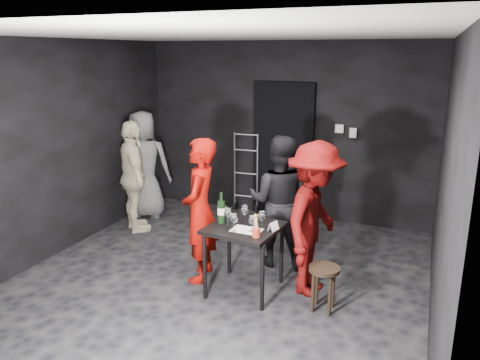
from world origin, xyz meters
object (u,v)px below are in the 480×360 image
at_px(server_red, 200,204).
at_px(bystander_cream, 133,173).
at_px(stool, 324,277).
at_px(breadstick_cup, 256,226).
at_px(hand_truck, 245,199).
at_px(bystander_grey, 144,159).
at_px(tasting_table, 244,235).
at_px(man_maroon, 315,211).
at_px(wine_bottle, 221,211).
at_px(woman_black, 279,197).

relative_size(server_red, bystander_cream, 1.03).
distance_m(stool, breadstick_cup, 0.85).
xyz_separation_m(hand_truck, bystander_grey, (-1.40, -0.72, 0.70)).
bearing_deg(server_red, stool, 70.12).
xyz_separation_m(hand_truck, tasting_table, (0.94, -2.37, 0.42)).
distance_m(stool, server_red, 1.56).
xyz_separation_m(man_maroon, wine_bottle, (-0.96, -0.26, -0.04)).
bearing_deg(stool, man_maroon, 120.76).
bearing_deg(tasting_table, bystander_grey, 144.87).
xyz_separation_m(hand_truck, server_red, (0.37, -2.28, 0.66)).
bearing_deg(bystander_grey, breadstick_cup, 124.29).
bearing_deg(man_maroon, hand_truck, 41.75).
bearing_deg(bystander_cream, server_red, -168.72).
xyz_separation_m(stool, server_red, (-1.46, 0.17, 0.53)).
distance_m(hand_truck, stool, 3.06).
relative_size(bystander_cream, breadstick_cup, 6.86).
distance_m(hand_truck, breadstick_cup, 2.92).
xyz_separation_m(man_maroon, breadstick_cup, (-0.47, -0.49, -0.06)).
bearing_deg(server_red, bystander_grey, -144.58).
xyz_separation_m(tasting_table, man_maroon, (0.69, 0.26, 0.27)).
height_order(hand_truck, tasting_table, hand_truck).
distance_m(woman_black, man_maroon, 0.79).
height_order(server_red, bystander_cream, server_red).
bearing_deg(hand_truck, bystander_cream, -136.71).
height_order(woman_black, wine_bottle, woman_black).
height_order(server_red, wine_bottle, server_red).
bearing_deg(wine_bottle, bystander_cream, 150.39).
height_order(server_red, breadstick_cup, server_red).
xyz_separation_m(stool, bystander_grey, (-3.23, 1.72, 0.57)).
distance_m(tasting_table, woman_black, 0.84).
height_order(hand_truck, stool, hand_truck).
xyz_separation_m(server_red, bystander_cream, (-1.56, 0.97, -0.03)).
relative_size(bystander_cream, wine_bottle, 5.12).
bearing_deg(server_red, bystander_cream, -135.09).
height_order(stool, bystander_cream, bystander_cream).
relative_size(stool, wine_bottle, 1.38).
xyz_separation_m(man_maroon, bystander_grey, (-3.03, 1.39, 0.01)).
bearing_deg(tasting_table, wine_bottle, 179.57).
bearing_deg(tasting_table, server_red, 170.73).
height_order(hand_truck, breadstick_cup, hand_truck).
distance_m(woman_black, wine_bottle, 0.90).
distance_m(tasting_table, bystander_cream, 2.39).
distance_m(woman_black, breadstick_cup, 1.04).
bearing_deg(breadstick_cup, wine_bottle, 154.50).
bearing_deg(tasting_table, stool, -4.88).
bearing_deg(bystander_grey, hand_truck, -172.13).
relative_size(woman_black, wine_bottle, 5.03).
bearing_deg(breadstick_cup, hand_truck, 114.00).
distance_m(server_red, man_maroon, 1.27).
xyz_separation_m(woman_black, bystander_grey, (-2.47, 0.84, 0.08)).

